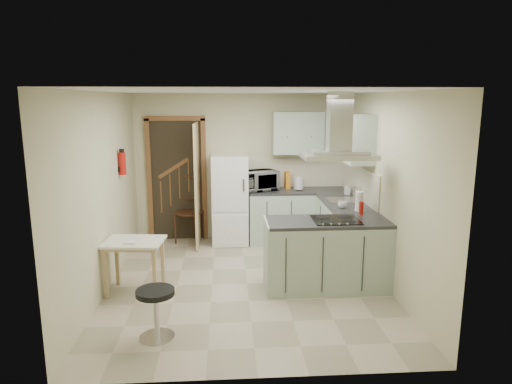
{
  "coord_description": "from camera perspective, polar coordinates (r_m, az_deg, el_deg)",
  "views": [
    {
      "loc": [
        -0.26,
        -5.69,
        2.41
      ],
      "look_at": [
        0.15,
        0.45,
        1.15
      ],
      "focal_mm": 32.0,
      "sensor_mm": 36.0,
      "label": 1
    }
  ],
  "objects": [
    {
      "name": "extractor_hood",
      "position": [
        5.72,
        10.24,
        4.46
      ],
      "size": [
        0.9,
        0.55,
        0.1
      ],
      "primitive_type": "cube",
      "color": "silver",
      "rests_on": "ceiling"
    },
    {
      "name": "wall_cabinet_back",
      "position": [
        7.73,
        5.24,
        7.37
      ],
      "size": [
        0.85,
        0.35,
        0.7
      ],
      "primitive_type": "cube",
      "color": "#9EB2A0",
      "rests_on": "back_wall"
    },
    {
      "name": "left_wall",
      "position": [
        6.01,
        -18.61,
        -0.17
      ],
      "size": [
        0.0,
        4.2,
        4.2
      ],
      "primitive_type": "plane",
      "rotation": [
        1.57,
        0.0,
        1.57
      ],
      "color": "beige",
      "rests_on": "floor"
    },
    {
      "name": "hob",
      "position": [
        5.88,
        9.95,
        -3.44
      ],
      "size": [
        0.58,
        0.5,
        0.01
      ],
      "primitive_type": "cube",
      "color": "black",
      "rests_on": "peninsula"
    },
    {
      "name": "splashback",
      "position": [
        7.97,
        5.03,
        2.44
      ],
      "size": [
        1.68,
        0.02,
        0.5
      ],
      "primitive_type": "cube",
      "color": "beige",
      "rests_on": "counter_back"
    },
    {
      "name": "kettle",
      "position": [
        7.7,
        5.38,
        1.11
      ],
      "size": [
        0.21,
        0.21,
        0.24
      ],
      "primitive_type": "cylinder",
      "rotation": [
        0.0,
        0.0,
        -0.42
      ],
      "color": "silver",
      "rests_on": "counter_back"
    },
    {
      "name": "floor",
      "position": [
        6.18,
        -1.14,
        -11.37
      ],
      "size": [
        4.2,
        4.2,
        0.0
      ],
      "primitive_type": "plane",
      "color": "#B4A48C",
      "rests_on": "ground"
    },
    {
      "name": "wall_cabinet_right",
      "position": [
        6.83,
        12.3,
        6.61
      ],
      "size": [
        0.35,
        0.9,
        0.7
      ],
      "primitive_type": "cube",
      "color": "#9EB2A0",
      "rests_on": "right_wall"
    },
    {
      "name": "right_wall",
      "position": [
        6.16,
        15.78,
        0.28
      ],
      "size": [
        0.0,
        4.2,
        4.2
      ],
      "primitive_type": "plane",
      "rotation": [
        1.57,
        0.0,
        -1.57
      ],
      "color": "beige",
      "rests_on": "floor"
    },
    {
      "name": "peninsula",
      "position": [
        5.99,
        8.86,
        -7.68
      ],
      "size": [
        1.55,
        0.65,
        0.9
      ],
      "primitive_type": "cube",
      "color": "#9EB2A0",
      "rests_on": "floor"
    },
    {
      "name": "doorway",
      "position": [
        7.92,
        -9.86,
        1.52
      ],
      "size": [
        1.1,
        0.12,
        2.1
      ],
      "primitive_type": "cube",
      "color": "brown",
      "rests_on": "floor"
    },
    {
      "name": "paper_towel",
      "position": [
        6.38,
        12.81,
        -1.12
      ],
      "size": [
        0.13,
        0.13,
        0.28
      ],
      "primitive_type": "cylinder",
      "rotation": [
        0.0,
        0.0,
        -0.16
      ],
      "color": "white",
      "rests_on": "counter_right"
    },
    {
      "name": "counter_back",
      "position": [
        7.8,
        3.08,
        -3.0
      ],
      "size": [
        1.08,
        0.6,
        0.9
      ],
      "primitive_type": "cube",
      "color": "#9EB2A0",
      "rests_on": "floor"
    },
    {
      "name": "bentwood_chair",
      "position": [
        7.84,
        -8.37,
        -2.54
      ],
      "size": [
        0.57,
        0.57,
        1.03
      ],
      "primitive_type": "cube",
      "rotation": [
        0.0,
        0.0,
        -0.3
      ],
      "color": "#471B17",
      "rests_on": "floor"
    },
    {
      "name": "fire_extinguisher",
      "position": [
        6.81,
        -16.36,
        3.43
      ],
      "size": [
        0.1,
        0.1,
        0.32
      ],
      "primitive_type": "cylinder",
      "color": "#B2140F",
      "rests_on": "left_wall"
    },
    {
      "name": "drop_leaf_table",
      "position": [
        6.02,
        -14.88,
        -8.96
      ],
      "size": [
        0.77,
        0.61,
        0.68
      ],
      "primitive_type": "cube",
      "rotation": [
        0.0,
        0.0,
        -0.1
      ],
      "color": "tan",
      "rests_on": "floor"
    },
    {
      "name": "cup",
      "position": [
        6.52,
        10.75,
        -1.58
      ],
      "size": [
        0.14,
        0.14,
        0.1
      ],
      "primitive_type": "imported",
      "rotation": [
        0.0,
        0.0,
        -0.11
      ],
      "color": "silver",
      "rests_on": "counter_right"
    },
    {
      "name": "back_wall",
      "position": [
        7.88,
        -1.89,
        3.1
      ],
      "size": [
        3.6,
        0.0,
        3.6
      ],
      "primitive_type": "plane",
      "rotation": [
        1.57,
        0.0,
        0.0
      ],
      "color": "beige",
      "rests_on": "floor"
    },
    {
      "name": "microwave",
      "position": [
        7.64,
        0.34,
        1.44
      ],
      "size": [
        0.71,
        0.61,
        0.33
      ],
      "primitive_type": "imported",
      "rotation": [
        0.0,
        0.0,
        0.41
      ],
      "color": "black",
      "rests_on": "counter_back"
    },
    {
      "name": "ceiling",
      "position": [
        5.7,
        -1.25,
        12.48
      ],
      "size": [
        4.2,
        4.2,
        0.0
      ],
      "primitive_type": "plane",
      "rotation": [
        3.14,
        0.0,
        0.0
      ],
      "color": "silver",
      "rests_on": "back_wall"
    },
    {
      "name": "sink",
      "position": [
        7.03,
        10.77,
        -0.99
      ],
      "size": [
        0.45,
        0.4,
        0.01
      ],
      "primitive_type": "cube",
      "color": "silver",
      "rests_on": "counter_right"
    },
    {
      "name": "red_bottle",
      "position": [
        6.22,
        13.03,
        -1.96
      ],
      "size": [
        0.08,
        0.08,
        0.17
      ],
      "primitive_type": "cylinder",
      "rotation": [
        0.0,
        0.0,
        -0.27
      ],
      "color": "#B11A0F",
      "rests_on": "peninsula"
    },
    {
      "name": "fridge",
      "position": [
        7.67,
        -3.29,
        -0.94
      ],
      "size": [
        0.6,
        0.6,
        1.5
      ],
      "primitive_type": "cube",
      "color": "white",
      "rests_on": "floor"
    },
    {
      "name": "book",
      "position": [
        5.87,
        -16.06,
        -5.62
      ],
      "size": [
        0.15,
        0.2,
        0.09
      ],
      "primitive_type": "imported",
      "rotation": [
        0.0,
        0.0,
        -0.03
      ],
      "color": "#993433",
      "rests_on": "drop_leaf_table"
    },
    {
      "name": "soap_bottle",
      "position": [
        7.47,
        11.34,
        0.39
      ],
      "size": [
        0.09,
        0.09,
        0.18
      ],
      "primitive_type": "imported",
      "rotation": [
        0.0,
        0.0,
        -0.07
      ],
      "color": "silver",
      "rests_on": "counter_right"
    },
    {
      "name": "counter_right",
      "position": [
        7.3,
        10.29,
        -4.18
      ],
      "size": [
        0.6,
        1.95,
        0.9
      ],
      "primitive_type": "cube",
      "color": "#9EB2A0",
      "rests_on": "floor"
    },
    {
      "name": "cereal_box",
      "position": [
        7.84,
        3.93,
        1.5
      ],
      "size": [
        0.08,
        0.19,
        0.28
      ],
      "primitive_type": "cube",
      "rotation": [
        0.0,
        0.0,
        0.05
      ],
      "color": "orange",
      "rests_on": "counter_back"
    },
    {
      "name": "stool",
      "position": [
        4.92,
        -12.37,
        -14.61
      ],
      "size": [
        0.51,
        0.51,
        0.53
      ],
      "primitive_type": "cylinder",
      "rotation": [
        0.0,
        0.0,
        0.38
      ],
      "color": "black",
      "rests_on": "floor"
    }
  ]
}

